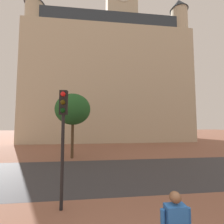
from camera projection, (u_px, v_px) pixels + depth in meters
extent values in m
plane|color=#93604C|center=(111.00, 164.00, 11.58)|extent=(120.00, 120.00, 0.00)
cube|color=#38383D|center=(114.00, 172.00, 9.49)|extent=(120.00, 6.44, 0.00)
cube|color=beige|center=(108.00, 91.00, 31.03)|extent=(28.13, 14.12, 19.44)
cube|color=#2D3842|center=(108.00, 39.00, 31.84)|extent=(25.88, 12.99, 2.40)
cube|color=beige|center=(121.00, 60.00, 31.82)|extent=(5.95, 5.95, 32.62)
cylinder|color=beige|center=(32.00, 71.00, 24.22)|extent=(2.80, 2.80, 22.61)
cylinder|color=beige|center=(181.00, 74.00, 27.09)|extent=(2.80, 2.80, 23.78)
cone|color=#2D3842|center=(179.00, 5.00, 28.06)|extent=(3.20, 3.20, 2.00)
cube|color=#1E4C8E|center=(176.00, 222.00, 2.91)|extent=(0.40, 0.22, 0.62)
cylinder|color=#1E4C8E|center=(189.00, 224.00, 2.94)|extent=(0.09, 0.09, 0.59)
cube|color=black|center=(173.00, 217.00, 3.01)|extent=(0.28, 0.14, 0.40)
sphere|color=brown|center=(175.00, 197.00, 2.94)|extent=(0.22, 0.22, 0.22)
cylinder|color=black|center=(62.00, 161.00, 5.51)|extent=(0.12, 0.12, 3.36)
cube|color=black|center=(64.00, 103.00, 5.67)|extent=(0.28, 0.24, 0.90)
sphere|color=red|center=(63.00, 94.00, 5.57)|extent=(0.18, 0.18, 0.18)
sphere|color=#3C3306|center=(63.00, 102.00, 5.54)|extent=(0.18, 0.18, 0.18)
sphere|color=#06330C|center=(63.00, 110.00, 5.52)|extent=(0.18, 0.18, 0.18)
cylinder|color=#4C3823|center=(72.00, 140.00, 13.55)|extent=(0.25, 0.25, 3.08)
ellipsoid|color=#235B28|center=(73.00, 109.00, 13.76)|extent=(3.12, 3.12, 2.81)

